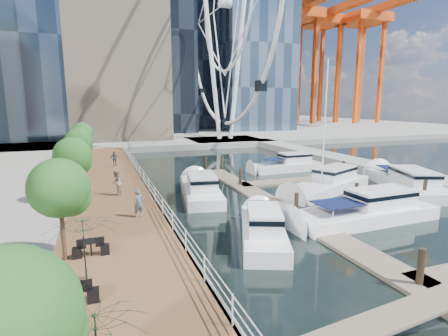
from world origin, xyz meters
TOP-DOWN VIEW (x-y plane):
  - ground at (0.00, 0.00)m, footprint 520.00×520.00m
  - boardwalk at (-9.00, 15.00)m, footprint 6.00×60.00m
  - seawall at (-6.00, 15.00)m, footprint 0.25×60.00m
  - land_far at (0.00, 102.00)m, footprint 200.00×114.00m
  - breakwater at (20.00, 20.00)m, footprint 4.00×60.00m
  - pier at (14.00, 52.00)m, footprint 14.00×12.00m
  - railing at (-6.10, 15.00)m, footprint 0.10×60.00m
  - floating_docks at (7.97, 9.98)m, footprint 16.00×34.00m
  - ferris_wheel at (14.00, 52.00)m, footprint 5.80×45.60m
  - port_cranes at (67.67, 95.67)m, footprint 40.00×52.00m
  - street_trees at (-11.40, 14.00)m, footprint 2.60×42.60m
  - cafe_tables at (-10.40, -2.00)m, footprint 2.50×13.70m
  - yacht_foreground at (6.99, 5.73)m, footprint 11.43×3.35m
  - pedestrian_near at (-7.58, 8.93)m, footprint 0.71×0.54m
  - pedestrian_mid at (-8.55, 14.70)m, footprint 0.98×1.13m
  - pedestrian_far at (-7.98, 27.91)m, footprint 1.00×0.42m
  - moored_yachts at (9.05, 12.37)m, footprint 24.69×32.63m
  - cafe_seating at (-10.40, -3.12)m, footprint 3.37×12.15m

SIDE VIEW (x-z plane):
  - ground at x=0.00m, z-range 0.00..0.00m
  - yacht_foreground at x=6.99m, z-range -1.07..1.07m
  - moored_yachts at x=9.05m, z-range -5.75..5.75m
  - floating_docks at x=7.97m, z-range -0.81..1.79m
  - boardwalk at x=-9.00m, z-range 0.00..1.00m
  - seawall at x=-6.00m, z-range 0.00..1.00m
  - land_far at x=0.00m, z-range 0.00..1.00m
  - breakwater at x=20.00m, z-range 0.00..1.00m
  - pier at x=14.00m, z-range 0.00..1.00m
  - cafe_tables at x=-10.40m, z-range 1.00..1.74m
  - railing at x=-6.10m, z-range 1.00..2.05m
  - pedestrian_far at x=-7.98m, z-range 1.00..2.70m
  - pedestrian_near at x=-7.58m, z-range 1.00..2.74m
  - pedestrian_mid at x=-8.55m, z-range 1.00..2.97m
  - cafe_seating at x=-10.40m, z-range 0.95..3.52m
  - street_trees at x=-11.40m, z-range 1.99..6.59m
  - port_cranes at x=67.67m, z-range 1.00..39.00m
  - ferris_wheel at x=14.00m, z-range 2.02..49.82m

